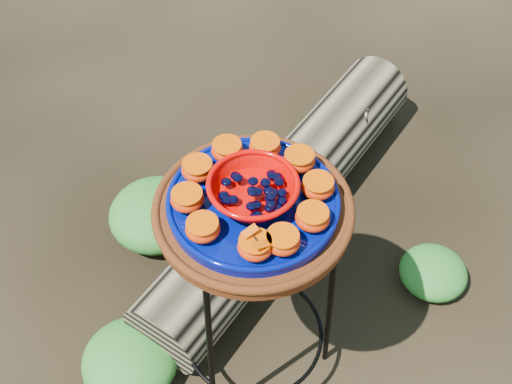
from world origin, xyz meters
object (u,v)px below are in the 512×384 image
terracotta_saucer (253,211)px  cobalt_plate (253,203)px  plant_stand (254,297)px  driftwood_log (286,192)px  red_bowl (253,191)px

terracotta_saucer → cobalt_plate: 0.03m
plant_stand → driftwood_log: size_ratio=0.49×
terracotta_saucer → cobalt_plate: cobalt_plate is taller
terracotta_saucer → red_bowl: size_ratio=2.33×
red_bowl → plant_stand: bearing=0.0°
cobalt_plate → driftwood_log: cobalt_plate is taller
terracotta_saucer → red_bowl: bearing=0.0°
cobalt_plate → red_bowl: (0.00, 0.00, 0.04)m
terracotta_saucer → cobalt_plate: bearing=0.0°
terracotta_saucer → plant_stand: bearing=0.0°
red_bowl → driftwood_log: (0.37, 0.44, -0.66)m
driftwood_log → red_bowl: bearing=-130.0°
plant_stand → terracotta_saucer: terracotta_saucer is taller
red_bowl → terracotta_saucer: bearing=0.0°
cobalt_plate → red_bowl: red_bowl is taller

